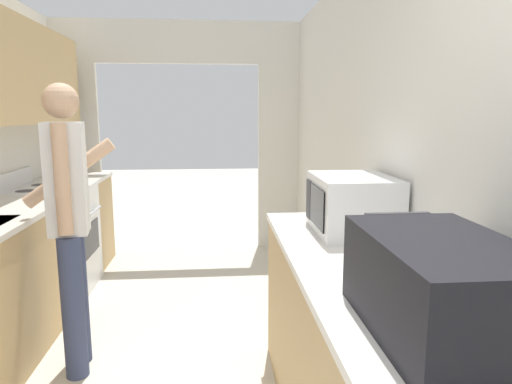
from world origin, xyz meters
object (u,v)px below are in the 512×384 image
(range_oven, at_px, (53,239))
(person, at_px, (69,222))
(suitcase, at_px, (440,287))
(microwave, at_px, (352,204))

(range_oven, xyz_separation_m, person, (0.56, -1.27, 0.45))
(range_oven, distance_m, person, 1.46)
(person, bearing_deg, suitcase, -144.47)
(suitcase, bearing_deg, microwave, 85.75)
(range_oven, distance_m, microwave, 2.73)
(range_oven, height_order, microwave, microwave)
(suitcase, bearing_deg, range_oven, 126.37)
(person, xyz_separation_m, microwave, (1.55, -0.36, 0.15))
(suitcase, relative_size, microwave, 1.32)
(person, xyz_separation_m, suitcase, (1.47, -1.48, 0.14))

